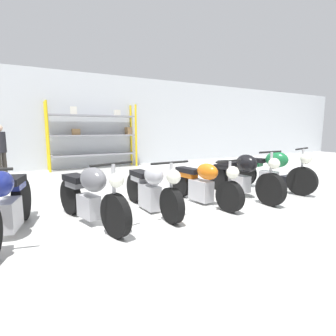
{
  "coord_description": "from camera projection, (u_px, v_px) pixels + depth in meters",
  "views": [
    {
      "loc": [
        -2.54,
        -4.21,
        1.48
      ],
      "look_at": [
        0.0,
        0.4,
        0.7
      ],
      "focal_mm": 28.0,
      "sensor_mm": 36.0,
      "label": 1
    }
  ],
  "objects": [
    {
      "name": "ground_plane",
      "position": [
        178.0,
        206.0,
        5.08
      ],
      "size": [
        30.0,
        30.0,
        0.0
      ],
      "primitive_type": "plane",
      "color": "silver"
    },
    {
      "name": "back_wall",
      "position": [
        96.0,
        121.0,
        10.25
      ],
      "size": [
        30.0,
        0.08,
        3.6
      ],
      "color": "silver",
      "rests_on": "ground_plane"
    },
    {
      "name": "shelving_rack",
      "position": [
        94.0,
        134.0,
        9.94
      ],
      "size": [
        3.3,
        0.63,
        2.45
      ],
      "color": "yellow",
      "rests_on": "ground_plane"
    },
    {
      "name": "motorcycle_blue",
      "position": [
        6.0,
        205.0,
        3.57
      ],
      "size": [
        0.79,
        2.11,
        1.06
      ],
      "rotation": [
        0.0,
        0.0,
        -1.81
      ],
      "color": "black",
      "rests_on": "ground_plane"
    },
    {
      "name": "motorcycle_grey",
      "position": [
        90.0,
        194.0,
        4.05
      ],
      "size": [
        0.82,
        1.98,
        1.04
      ],
      "rotation": [
        0.0,
        0.0,
        -1.3
      ],
      "color": "black",
      "rests_on": "ground_plane"
    },
    {
      "name": "motorcycle_silver",
      "position": [
        151.0,
        188.0,
        4.71
      ],
      "size": [
        0.67,
        2.02,
        0.98
      ],
      "rotation": [
        0.0,
        0.0,
        -1.53
      ],
      "color": "black",
      "rests_on": "ground_plane"
    },
    {
      "name": "motorcycle_orange",
      "position": [
        203.0,
        183.0,
        5.23
      ],
      "size": [
        0.64,
        1.96,
        0.94
      ],
      "rotation": [
        0.0,
        0.0,
        -1.44
      ],
      "color": "black",
      "rests_on": "ground_plane"
    },
    {
      "name": "motorcycle_black",
      "position": [
        242.0,
        175.0,
        5.72
      ],
      "size": [
        0.59,
        2.19,
        1.07
      ],
      "rotation": [
        0.0,
        0.0,
        -1.56
      ],
      "color": "black",
      "rests_on": "ground_plane"
    },
    {
      "name": "motorcycle_green",
      "position": [
        272.0,
        170.0,
        6.33
      ],
      "size": [
        0.84,
        2.04,
        1.07
      ],
      "rotation": [
        0.0,
        0.0,
        -1.31
      ],
      "color": "black",
      "rests_on": "ground_plane"
    },
    {
      "name": "person_browsing",
      "position": [
        0.0,
        147.0,
        7.86
      ],
      "size": [
        0.45,
        0.45,
        1.62
      ],
      "rotation": [
        0.0,
        0.0,
        2.37
      ],
      "color": "#38332D",
      "rests_on": "ground_plane"
    },
    {
      "name": "toolbox",
      "position": [
        288.0,
        181.0,
        6.85
      ],
      "size": [
        0.44,
        0.26,
        0.28
      ],
      "color": "black",
      "rests_on": "ground_plane"
    }
  ]
}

